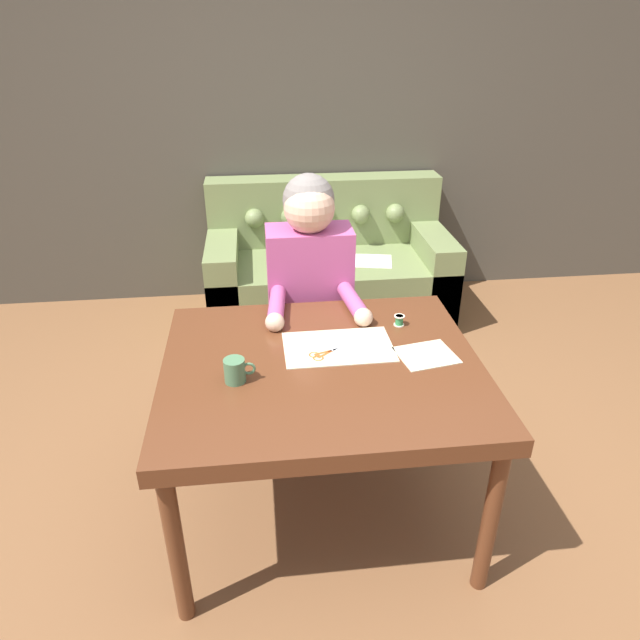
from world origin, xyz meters
name	(u,v)px	position (x,y,z in m)	size (l,w,h in m)	color
ground_plane	(328,501)	(0.00, 0.00, 0.00)	(16.00, 16.00, 0.00)	brown
wall_back	(288,114)	(0.00, 2.23, 1.30)	(8.00, 0.06, 2.60)	#474238
dining_table	(322,379)	(-0.03, -0.02, 0.66)	(1.20, 1.03, 0.74)	#562D19
couch	(328,270)	(0.23, 1.82, 0.32)	(1.62, 0.83, 0.91)	olive
person	(310,300)	(-0.01, 0.65, 0.67)	(0.45, 0.58, 1.28)	#33281E
pattern_paper_main	(338,347)	(0.05, 0.09, 0.74)	(0.43, 0.28, 0.00)	beige
pattern_paper_offcut	(426,355)	(0.38, -0.01, 0.74)	(0.24, 0.22, 0.00)	beige
scissors	(326,353)	(-0.01, 0.05, 0.74)	(0.21, 0.15, 0.01)	silver
mug	(235,371)	(-0.35, -0.10, 0.78)	(0.11, 0.08, 0.09)	#47704C
thread_spool	(399,320)	(0.33, 0.24, 0.76)	(0.04, 0.04, 0.05)	#338C4C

